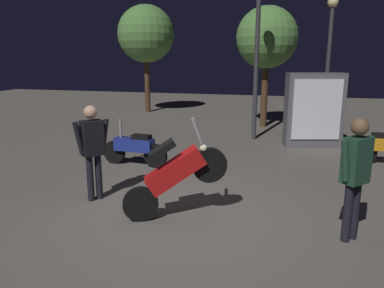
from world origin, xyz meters
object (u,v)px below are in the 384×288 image
at_px(streetlamp_near, 329,46).
at_px(motorcycle_blue_parked_left, 134,148).
at_px(streetlamp_far, 257,40).
at_px(motorcycle_red_foreground, 175,174).
at_px(person_bystander_far, 356,169).
at_px(person_rider_beside, 92,144).
at_px(kiosk_billboard, 314,110).

bearing_deg(streetlamp_near, motorcycle_blue_parked_left, -126.56).
distance_m(motorcycle_blue_parked_left, streetlamp_far, 5.12).
bearing_deg(motorcycle_red_foreground, person_bystander_far, -25.48).
bearing_deg(motorcycle_blue_parked_left, streetlamp_far, -118.70).
xyz_separation_m(motorcycle_blue_parked_left, streetlamp_near, (4.65, 6.27, 2.47)).
relative_size(motorcycle_blue_parked_left, streetlamp_far, 0.35).
distance_m(motorcycle_blue_parked_left, streetlamp_near, 8.19).
distance_m(person_bystander_far, streetlamp_far, 6.94).
bearing_deg(motorcycle_blue_parked_left, person_rider_beside, 99.52).
xyz_separation_m(streetlamp_far, kiosk_billboard, (1.73, -0.54, -1.95)).
bearing_deg(streetlamp_near, motorcycle_red_foreground, -107.52).
xyz_separation_m(motorcycle_blue_parked_left, person_bystander_far, (4.44, -2.63, 0.61)).
bearing_deg(streetlamp_near, person_rider_beside, -117.68).
height_order(person_bystander_far, kiosk_billboard, kiosk_billboard).
distance_m(streetlamp_near, streetlamp_far, 3.40).
xyz_separation_m(streetlamp_near, kiosk_billboard, (-0.51, -3.09, -1.85)).
bearing_deg(person_bystander_far, person_rider_beside, 37.21).
bearing_deg(streetlamp_far, kiosk_billboard, -17.18).
distance_m(person_rider_beside, streetlamp_far, 6.63).
distance_m(person_rider_beside, person_bystander_far, 4.26).
xyz_separation_m(person_rider_beside, person_bystander_far, (4.24, -0.42, 0.02)).
relative_size(motorcycle_blue_parked_left, kiosk_billboard, 0.79).
height_order(motorcycle_blue_parked_left, kiosk_billboard, kiosk_billboard).
xyz_separation_m(person_rider_beside, streetlamp_far, (2.21, 5.93, 1.98)).
height_order(person_rider_beside, streetlamp_far, streetlamp_far).
relative_size(streetlamp_near, kiosk_billboard, 2.15).
relative_size(motorcycle_red_foreground, kiosk_billboard, 0.78).
xyz_separation_m(motorcycle_red_foreground, person_rider_beside, (-1.65, 0.39, 0.28)).
bearing_deg(motorcycle_red_foreground, motorcycle_blue_parked_left, 100.52).
relative_size(motorcycle_red_foreground, streetlamp_far, 0.35).
bearing_deg(motorcycle_blue_parked_left, person_bystander_far, 153.67).
relative_size(streetlamp_near, streetlamp_far, 0.96).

